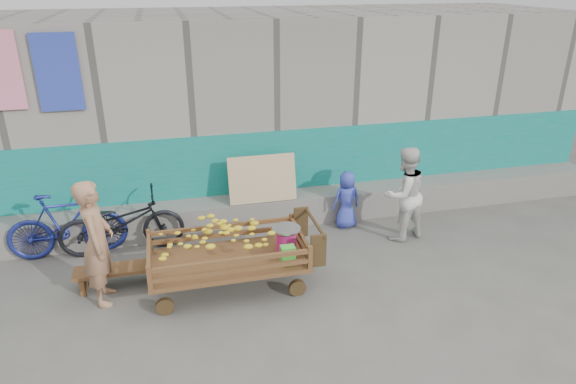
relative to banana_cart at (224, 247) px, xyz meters
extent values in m
plane|color=#52514B|center=(0.47, -0.71, -0.59)|extent=(80.00, 80.00, 0.00)
cube|color=gray|center=(0.47, 3.39, 0.91)|extent=(12.00, 3.00, 3.00)
cube|color=#077D78|center=(0.47, 1.88, 0.11)|extent=(12.00, 0.03, 1.40)
cube|color=slate|center=(0.47, 1.64, -0.36)|extent=(12.00, 0.50, 0.45)
cube|color=tan|center=(0.77, 1.51, 0.21)|extent=(1.00, 0.19, 0.68)
cube|color=#2E42B5|center=(-1.83, 1.85, 1.81)|extent=(0.55, 0.03, 1.00)
cube|color=#53351D|center=(0.03, 0.00, -0.20)|extent=(1.87, 0.93, 0.05)
cylinder|color=#342513|center=(-0.74, -0.34, -0.49)|extent=(0.21, 0.06, 0.21)
cube|color=#53351D|center=(-0.87, -0.43, -0.03)|extent=(0.05, 0.05, 0.29)
cylinder|color=#342513|center=(-0.74, 0.34, -0.49)|extent=(0.21, 0.06, 0.21)
cube|color=#53351D|center=(-0.87, 0.44, -0.03)|extent=(0.05, 0.05, 0.29)
cylinder|color=#342513|center=(0.81, -0.34, -0.49)|extent=(0.21, 0.06, 0.21)
cube|color=#53351D|center=(0.94, -0.43, -0.03)|extent=(0.05, 0.05, 0.29)
cylinder|color=#342513|center=(0.81, 0.34, -0.49)|extent=(0.21, 0.06, 0.21)
cube|color=#53351D|center=(0.94, 0.44, -0.03)|extent=(0.05, 0.05, 0.29)
cube|color=#53351D|center=(0.03, -0.43, -0.07)|extent=(1.80, 0.04, 0.05)
cube|color=#53351D|center=(0.03, -0.43, 0.05)|extent=(1.80, 0.04, 0.05)
cube|color=#53351D|center=(0.03, 0.44, -0.07)|extent=(1.80, 0.04, 0.05)
cube|color=#53351D|center=(0.03, 0.44, 0.05)|extent=(1.80, 0.04, 0.05)
cube|color=#53351D|center=(-0.87, 0.00, -0.07)|extent=(0.04, 0.87, 0.05)
cube|color=#53351D|center=(-0.87, 0.00, 0.05)|extent=(0.04, 0.87, 0.05)
cube|color=#53351D|center=(0.94, 0.00, -0.07)|extent=(0.04, 0.87, 0.05)
cube|color=#53351D|center=(0.94, 0.00, 0.05)|extent=(0.04, 0.87, 0.05)
cylinder|color=#342513|center=(1.12, 0.00, 0.19)|extent=(0.04, 0.83, 0.04)
cube|color=#342513|center=(1.05, 0.39, 0.01)|extent=(0.19, 0.04, 0.41)
cube|color=#342513|center=(1.05, -0.38, 0.01)|extent=(0.19, 0.04, 0.41)
ellipsoid|color=gold|center=(-0.07, 0.00, 0.05)|extent=(1.35, 0.73, 0.46)
cylinder|color=#D12280|center=(0.76, 0.00, -0.04)|extent=(0.25, 0.25, 0.27)
cylinder|color=silver|center=(0.76, 0.00, 0.11)|extent=(0.03, 0.03, 0.06)
cylinder|color=silver|center=(0.76, 0.00, 0.15)|extent=(0.35, 0.35, 0.02)
cube|color=green|center=(0.71, -0.29, -0.05)|extent=(0.17, 0.12, 0.23)
cube|color=#53351D|center=(-1.28, 0.39, -0.35)|extent=(1.03, 0.31, 0.04)
cube|color=#53351D|center=(-1.70, 0.39, -0.49)|extent=(0.06, 0.29, 0.21)
cube|color=#53351D|center=(-0.87, 0.39, -0.49)|extent=(0.06, 0.29, 0.21)
imported|color=#A37353|center=(-1.42, 0.13, 0.17)|extent=(0.37, 0.56, 1.52)
imported|color=silver|center=(2.66, 0.71, 0.10)|extent=(0.79, 0.68, 1.39)
imported|color=#3645BC|center=(2.00, 1.25, -0.15)|extent=(0.46, 0.32, 0.89)
imported|color=black|center=(-1.25, 1.27, -0.15)|extent=(1.69, 0.63, 0.88)
imported|color=navy|center=(-1.96, 1.34, -0.13)|extent=(1.56, 0.49, 0.93)
camera|label=1|loc=(-0.56, -5.37, 3.00)|focal=32.00mm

